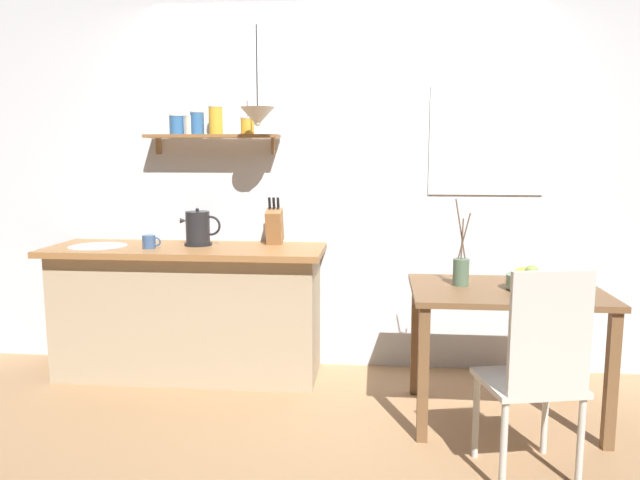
# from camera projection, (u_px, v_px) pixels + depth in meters

# --- Properties ---
(ground_plane) EXTENTS (14.00, 14.00, 0.00)m
(ground_plane) POSITION_uv_depth(u_px,v_px,m) (332.00, 398.00, 3.73)
(ground_plane) COLOR #A87F56
(back_wall) EXTENTS (6.80, 0.11, 2.70)m
(back_wall) POSITION_uv_depth(u_px,v_px,m) (369.00, 175.00, 4.16)
(back_wall) COLOR silver
(back_wall) RESTS_ON ground_plane
(kitchen_counter) EXTENTS (1.83, 0.63, 0.89)m
(kitchen_counter) POSITION_uv_depth(u_px,v_px,m) (188.00, 310.00, 4.07)
(kitchen_counter) COLOR tan
(kitchen_counter) RESTS_ON ground_plane
(wall_shelf) EXTENTS (0.91, 0.20, 0.32)m
(wall_shelf) POSITION_uv_depth(u_px,v_px,m) (208.00, 129.00, 4.06)
(wall_shelf) COLOR brown
(dining_table) EXTENTS (1.04, 0.73, 0.76)m
(dining_table) POSITION_uv_depth(u_px,v_px,m) (505.00, 309.00, 3.35)
(dining_table) COLOR brown
(dining_table) RESTS_ON ground_plane
(dining_chair_near) EXTENTS (0.49, 0.47, 1.01)m
(dining_chair_near) POSITION_uv_depth(u_px,v_px,m) (538.00, 367.00, 2.70)
(dining_chair_near) COLOR silver
(dining_chair_near) RESTS_ON ground_plane
(fruit_bowl) EXTENTS (0.22, 0.22, 0.15)m
(fruit_bowl) POSITION_uv_depth(u_px,v_px,m) (527.00, 280.00, 3.28)
(fruit_bowl) COLOR slate
(fruit_bowl) RESTS_ON dining_table
(twig_vase) EXTENTS (0.09, 0.09, 0.49)m
(twig_vase) POSITION_uv_depth(u_px,v_px,m) (461.00, 271.00, 3.40)
(twig_vase) COLOR #567056
(twig_vase) RESTS_ON dining_table
(electric_kettle) EXTENTS (0.28, 0.18, 0.25)m
(electric_kettle) POSITION_uv_depth(u_px,v_px,m) (198.00, 229.00, 4.04)
(electric_kettle) COLOR black
(electric_kettle) RESTS_ON kitchen_counter
(knife_block) EXTENTS (0.10, 0.18, 0.32)m
(knife_block) POSITION_uv_depth(u_px,v_px,m) (275.00, 226.00, 4.08)
(knife_block) COLOR #9E6B3D
(knife_block) RESTS_ON kitchen_counter
(coffee_mug_by_sink) EXTENTS (0.12, 0.09, 0.09)m
(coffee_mug_by_sink) POSITION_uv_depth(u_px,v_px,m) (149.00, 242.00, 3.92)
(coffee_mug_by_sink) COLOR #3D5B89
(coffee_mug_by_sink) RESTS_ON kitchen_counter
(pendant_lamp) EXTENTS (0.22, 0.22, 0.62)m
(pendant_lamp) POSITION_uv_depth(u_px,v_px,m) (258.00, 116.00, 3.77)
(pendant_lamp) COLOR black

